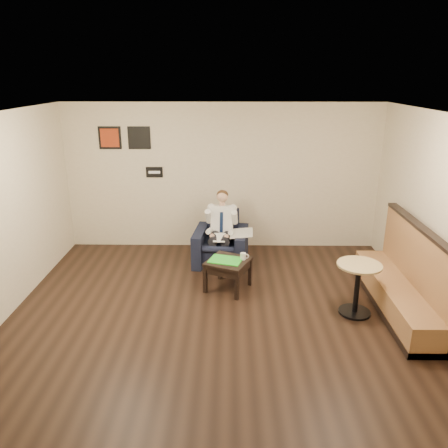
{
  "coord_description": "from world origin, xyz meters",
  "views": [
    {
      "loc": [
        0.15,
        -5.21,
        3.27
      ],
      "look_at": [
        0.06,
        1.2,
        1.07
      ],
      "focal_mm": 35.0,
      "sensor_mm": 36.0,
      "label": 1
    }
  ],
  "objects_px": {
    "banquette": "(401,270)",
    "cafe_table": "(357,289)",
    "smartphone": "(236,257)",
    "side_table": "(228,275)",
    "seated_man": "(220,232)",
    "armchair": "(221,239)",
    "green_folder": "(226,260)",
    "coffee_mug": "(243,256)"
  },
  "relations": [
    {
      "from": "banquette",
      "to": "armchair",
      "type": "bearing_deg",
      "value": 147.3
    },
    {
      "from": "cafe_table",
      "to": "green_folder",
      "type": "bearing_deg",
      "value": 158.84
    },
    {
      "from": "seated_man",
      "to": "cafe_table",
      "type": "distance_m",
      "value": 2.61
    },
    {
      "from": "green_folder",
      "to": "cafe_table",
      "type": "xyz_separation_m",
      "value": [
        1.87,
        -0.72,
        -0.12
      ]
    },
    {
      "from": "green_folder",
      "to": "armchair",
      "type": "bearing_deg",
      "value": 95.21
    },
    {
      "from": "cafe_table",
      "to": "seated_man",
      "type": "bearing_deg",
      "value": 139.79
    },
    {
      "from": "green_folder",
      "to": "banquette",
      "type": "relative_size",
      "value": 0.2
    },
    {
      "from": "green_folder",
      "to": "banquette",
      "type": "bearing_deg",
      "value": -13.52
    },
    {
      "from": "smartphone",
      "to": "cafe_table",
      "type": "bearing_deg",
      "value": 7.38
    },
    {
      "from": "coffee_mug",
      "to": "seated_man",
      "type": "bearing_deg",
      "value": 113.03
    },
    {
      "from": "seated_man",
      "to": "side_table",
      "type": "xyz_separation_m",
      "value": [
        0.15,
        -0.94,
        -0.37
      ]
    },
    {
      "from": "seated_man",
      "to": "smartphone",
      "type": "distance_m",
      "value": 0.86
    },
    {
      "from": "smartphone",
      "to": "seated_man",
      "type": "bearing_deg",
      "value": 143.0
    },
    {
      "from": "banquette",
      "to": "seated_man",
      "type": "bearing_deg",
      "value": 149.29
    },
    {
      "from": "side_table",
      "to": "coffee_mug",
      "type": "xyz_separation_m",
      "value": [
        0.24,
        0.04,
        0.3
      ]
    },
    {
      "from": "seated_man",
      "to": "coffee_mug",
      "type": "height_order",
      "value": "seated_man"
    },
    {
      "from": "seated_man",
      "to": "banquette",
      "type": "height_order",
      "value": "banquette"
    },
    {
      "from": "smartphone",
      "to": "side_table",
      "type": "bearing_deg",
      "value": -97.35
    },
    {
      "from": "seated_man",
      "to": "cafe_table",
      "type": "height_order",
      "value": "seated_man"
    },
    {
      "from": "coffee_mug",
      "to": "smartphone",
      "type": "distance_m",
      "value": 0.16
    },
    {
      "from": "side_table",
      "to": "seated_man",
      "type": "bearing_deg",
      "value": 98.96
    },
    {
      "from": "green_folder",
      "to": "coffee_mug",
      "type": "distance_m",
      "value": 0.28
    },
    {
      "from": "armchair",
      "to": "banquette",
      "type": "distance_m",
      "value": 3.1
    },
    {
      "from": "side_table",
      "to": "cafe_table",
      "type": "xyz_separation_m",
      "value": [
        1.83,
        -0.73,
        0.14
      ]
    },
    {
      "from": "side_table",
      "to": "banquette",
      "type": "relative_size",
      "value": 0.25
    },
    {
      "from": "side_table",
      "to": "green_folder",
      "type": "relative_size",
      "value": 1.22
    },
    {
      "from": "banquette",
      "to": "cafe_table",
      "type": "xyz_separation_m",
      "value": [
        -0.63,
        -0.12,
        -0.24
      ]
    },
    {
      "from": "coffee_mug",
      "to": "smartphone",
      "type": "relative_size",
      "value": 0.68
    },
    {
      "from": "armchair",
      "to": "cafe_table",
      "type": "relative_size",
      "value": 1.21
    },
    {
      "from": "side_table",
      "to": "banquette",
      "type": "height_order",
      "value": "banquette"
    },
    {
      "from": "seated_man",
      "to": "banquette",
      "type": "relative_size",
      "value": 0.51
    },
    {
      "from": "coffee_mug",
      "to": "smartphone",
      "type": "bearing_deg",
      "value": 138.56
    },
    {
      "from": "coffee_mug",
      "to": "smartphone",
      "type": "xyz_separation_m",
      "value": [
        -0.11,
        0.1,
        -0.05
      ]
    },
    {
      "from": "armchair",
      "to": "green_folder",
      "type": "xyz_separation_m",
      "value": [
        0.1,
        -1.07,
        0.05
      ]
    },
    {
      "from": "coffee_mug",
      "to": "banquette",
      "type": "height_order",
      "value": "banquette"
    },
    {
      "from": "side_table",
      "to": "smartphone",
      "type": "distance_m",
      "value": 0.31
    },
    {
      "from": "side_table",
      "to": "green_folder",
      "type": "distance_m",
      "value": 0.26
    },
    {
      "from": "armchair",
      "to": "side_table",
      "type": "xyz_separation_m",
      "value": [
        0.14,
        -1.06,
        -0.21
      ]
    },
    {
      "from": "cafe_table",
      "to": "smartphone",
      "type": "bearing_deg",
      "value": 153.04
    },
    {
      "from": "armchair",
      "to": "coffee_mug",
      "type": "bearing_deg",
      "value": -64.11
    },
    {
      "from": "armchair",
      "to": "seated_man",
      "type": "height_order",
      "value": "seated_man"
    },
    {
      "from": "cafe_table",
      "to": "banquette",
      "type": "bearing_deg",
      "value": 10.98
    }
  ]
}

